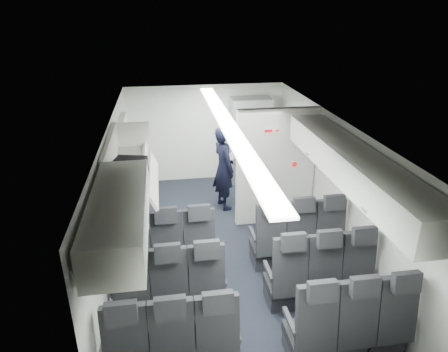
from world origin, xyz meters
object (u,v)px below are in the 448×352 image
object	(u,v)px
flight_attendant	(224,168)
carry_on_bag	(131,167)
seat_row_mid	(246,285)
seat_row_rear	(264,338)
boarding_door	(127,167)
galley_unit	(250,141)
seat_row_front	(234,246)

from	to	relation	value
flight_attendant	carry_on_bag	distance (m)	2.76
seat_row_mid	carry_on_bag	bearing A→B (deg)	147.35
seat_row_rear	boarding_door	distance (m)	4.25
galley_unit	flight_attendant	size ratio (longest dim) A/B	1.15
seat_row_mid	flight_attendant	distance (m)	2.99
seat_row_rear	seat_row_mid	bearing A→B (deg)	90.00
seat_row_mid	seat_row_rear	xyz separation A→B (m)	(0.00, -0.90, 0.00)
seat_row_front	flight_attendant	bearing A→B (deg)	85.19
seat_row_rear	carry_on_bag	xyz separation A→B (m)	(-1.38, 1.78, 1.37)
seat_row_front	boarding_door	xyz separation A→B (m)	(-1.64, 2.09, 0.55)
boarding_door	galley_unit	bearing A→B (deg)	24.28
seat_row_front	galley_unit	bearing A→B (deg)	73.72
galley_unit	seat_row_mid	bearing A→B (deg)	-102.88
seat_row_rear	boarding_door	bearing A→B (deg)	112.87
seat_row_rear	flight_attendant	world-z (taller)	flight_attendant
seat_row_mid	seat_row_rear	size ratio (longest dim) A/B	1.00
seat_row_rear	carry_on_bag	size ratio (longest dim) A/B	8.36
seat_row_mid	carry_on_bag	distance (m)	2.14
flight_attendant	carry_on_bag	size ratio (longest dim) A/B	4.15
seat_row_rear	carry_on_bag	bearing A→B (deg)	127.73
flight_attendant	seat_row_mid	bearing A→B (deg)	160.37
galley_unit	seat_row_front	bearing A→B (deg)	-106.28
seat_row_mid	boarding_door	world-z (taller)	boarding_door
seat_row_rear	galley_unit	size ratio (longest dim) A/B	1.75
boarding_door	flight_attendant	size ratio (longest dim) A/B	1.12
seat_row_mid	seat_row_rear	bearing A→B (deg)	-90.00
seat_row_mid	carry_on_bag	world-z (taller)	carry_on_bag
seat_row_front	flight_attendant	distance (m)	2.11
seat_row_rear	flight_attendant	xyz separation A→B (m)	(0.17, 3.86, 0.42)
seat_row_mid	galley_unit	size ratio (longest dim) A/B	1.75
seat_row_rear	boarding_door	world-z (taller)	boarding_door
seat_row_rear	flight_attendant	distance (m)	3.89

